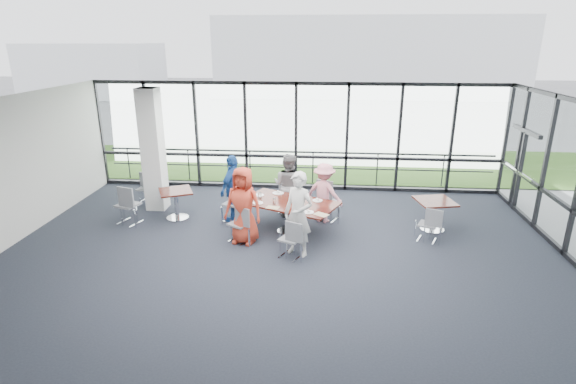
# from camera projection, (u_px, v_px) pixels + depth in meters

# --- Properties ---
(floor) EXTENTS (12.00, 10.00, 0.02)m
(floor) POSITION_uv_depth(u_px,v_px,m) (278.00, 266.00, 9.09)
(floor) COLOR #202530
(floor) RESTS_ON ground
(ceiling) EXTENTS (12.00, 10.00, 0.04)m
(ceiling) POSITION_uv_depth(u_px,v_px,m) (277.00, 107.00, 8.04)
(ceiling) COLOR silver
(ceiling) RESTS_ON ground
(wall_front) EXTENTS (12.00, 0.10, 3.20)m
(wall_front) POSITION_uv_depth(u_px,v_px,m) (215.00, 378.00, 3.85)
(wall_front) COLOR silver
(wall_front) RESTS_ON ground
(curtain_wall_back) EXTENTS (12.00, 0.10, 3.20)m
(curtain_wall_back) POSITION_uv_depth(u_px,v_px,m) (296.00, 137.00, 13.28)
(curtain_wall_back) COLOR white
(curtain_wall_back) RESTS_ON ground
(exit_door) EXTENTS (0.12, 1.60, 2.10)m
(exit_door) POSITION_uv_depth(u_px,v_px,m) (520.00, 171.00, 11.79)
(exit_door) COLOR black
(exit_door) RESTS_ON ground
(structural_column) EXTENTS (0.50, 0.50, 3.20)m
(structural_column) POSITION_uv_depth(u_px,v_px,m) (153.00, 150.00, 11.68)
(structural_column) COLOR white
(structural_column) RESTS_ON ground
(apron) EXTENTS (80.00, 70.00, 0.02)m
(apron) POSITION_uv_depth(u_px,v_px,m) (304.00, 150.00, 18.51)
(apron) COLOR slate
(apron) RESTS_ON ground
(grass_strip) EXTENTS (80.00, 5.00, 0.01)m
(grass_strip) POSITION_uv_depth(u_px,v_px,m) (301.00, 162.00, 16.62)
(grass_strip) COLOR #325417
(grass_strip) RESTS_ON ground
(hangar_main) EXTENTS (24.00, 10.00, 6.00)m
(hangar_main) POSITION_uv_depth(u_px,v_px,m) (365.00, 55.00, 37.94)
(hangar_main) COLOR white
(hangar_main) RESTS_ON ground
(hangar_aux) EXTENTS (10.00, 6.00, 4.00)m
(hangar_aux) POSITION_uv_depth(u_px,v_px,m) (94.00, 69.00, 36.29)
(hangar_aux) COLOR white
(hangar_aux) RESTS_ON ground
(guard_rail) EXTENTS (12.00, 0.06, 0.06)m
(guard_rail) POSITION_uv_depth(u_px,v_px,m) (297.00, 167.00, 14.20)
(guard_rail) COLOR #2D2D33
(guard_rail) RESTS_ON ground
(main_table) EXTENTS (2.48, 1.99, 0.75)m
(main_table) POSITION_uv_depth(u_px,v_px,m) (289.00, 206.00, 10.48)
(main_table) COLOR #351110
(main_table) RESTS_ON ground
(side_table_left) EXTENTS (1.03, 1.03, 0.75)m
(side_table_left) POSITION_uv_depth(u_px,v_px,m) (176.00, 195.00, 11.29)
(side_table_left) COLOR #351110
(side_table_left) RESTS_ON ground
(side_table_right) EXTENTS (0.99, 0.99, 0.75)m
(side_table_right) POSITION_uv_depth(u_px,v_px,m) (435.00, 205.00, 10.59)
(side_table_right) COLOR #351110
(side_table_right) RESTS_ON ground
(diner_near_left) EXTENTS (0.96, 0.74, 1.75)m
(diner_near_left) POSITION_uv_depth(u_px,v_px,m) (243.00, 205.00, 9.88)
(diner_near_left) COLOR red
(diner_near_left) RESTS_ON ground
(diner_near_right) EXTENTS (0.82, 0.75, 1.81)m
(diner_near_right) POSITION_uv_depth(u_px,v_px,m) (298.00, 214.00, 9.30)
(diner_near_right) COLOR silver
(diner_near_right) RESTS_ON ground
(diner_far_left) EXTENTS (0.93, 0.77, 1.65)m
(diner_far_left) POSITION_uv_depth(u_px,v_px,m) (288.00, 185.00, 11.39)
(diner_far_left) COLOR slate
(diner_far_left) RESTS_ON ground
(diner_far_right) EXTENTS (1.09, 0.88, 1.50)m
(diner_far_right) POSITION_uv_depth(u_px,v_px,m) (324.00, 193.00, 11.06)
(diner_far_right) COLOR pink
(diner_far_right) RESTS_ON ground
(diner_end) EXTENTS (0.91, 1.13, 1.69)m
(diner_end) POSITION_uv_depth(u_px,v_px,m) (234.00, 188.00, 11.09)
(diner_end) COLOR #1E4E9B
(diner_end) RESTS_ON ground
(chair_main_nl) EXTENTS (0.58, 0.58, 0.86)m
(chair_main_nl) POSITION_uv_depth(u_px,v_px,m) (240.00, 224.00, 10.04)
(chair_main_nl) COLOR gray
(chair_main_nl) RESTS_ON ground
(chair_main_nr) EXTENTS (0.54, 0.54, 0.84)m
(chair_main_nr) POSITION_uv_depth(u_px,v_px,m) (290.00, 239.00, 9.31)
(chair_main_nr) COLOR gray
(chair_main_nr) RESTS_ON ground
(chair_main_fl) EXTENTS (0.58, 0.58, 0.85)m
(chair_main_fl) POSITION_uv_depth(u_px,v_px,m) (288.00, 198.00, 11.68)
(chair_main_fl) COLOR gray
(chair_main_fl) RESTS_ON ground
(chair_main_fr) EXTENTS (0.62, 0.62, 0.96)m
(chair_main_fr) POSITION_uv_depth(u_px,v_px,m) (328.00, 202.00, 11.25)
(chair_main_fr) COLOR gray
(chair_main_fr) RESTS_ON ground
(chair_main_end) EXTENTS (0.59, 0.59, 0.93)m
(chair_main_end) POSITION_uv_depth(u_px,v_px,m) (234.00, 203.00, 11.18)
(chair_main_end) COLOR gray
(chair_main_end) RESTS_ON ground
(chair_spare_la) EXTENTS (0.61, 0.61, 0.98)m
(chair_spare_la) POSITION_uv_depth(u_px,v_px,m) (128.00, 205.00, 11.01)
(chair_spare_la) COLOR gray
(chair_spare_la) RESTS_ON ground
(chair_spare_lb) EXTENTS (0.46, 0.46, 0.80)m
(chair_spare_lb) POSITION_uv_depth(u_px,v_px,m) (145.00, 189.00, 12.46)
(chair_spare_lb) COLOR gray
(chair_spare_lb) RESTS_ON ground
(chair_spare_r) EXTENTS (0.51, 0.51, 0.80)m
(chair_spare_r) POSITION_uv_depth(u_px,v_px,m) (428.00, 224.00, 10.08)
(chair_spare_r) COLOR gray
(chair_spare_r) RESTS_ON ground
(plate_nl) EXTENTS (0.24, 0.24, 0.01)m
(plate_nl) POSITION_uv_depth(u_px,v_px,m) (258.00, 203.00, 10.37)
(plate_nl) COLOR white
(plate_nl) RESTS_ON main_table
(plate_nr) EXTENTS (0.24, 0.24, 0.01)m
(plate_nr) POSITION_uv_depth(u_px,v_px,m) (308.00, 212.00, 9.81)
(plate_nr) COLOR white
(plate_nr) RESTS_ON main_table
(plate_fl) EXTENTS (0.28, 0.28, 0.01)m
(plate_fl) POSITION_uv_depth(u_px,v_px,m) (278.00, 193.00, 11.04)
(plate_fl) COLOR white
(plate_fl) RESTS_ON main_table
(plate_fr) EXTENTS (0.24, 0.24, 0.01)m
(plate_fr) POSITION_uv_depth(u_px,v_px,m) (317.00, 200.00, 10.53)
(plate_fr) COLOR white
(plate_fr) RESTS_ON main_table
(plate_end) EXTENTS (0.25, 0.25, 0.01)m
(plate_end) POSITION_uv_depth(u_px,v_px,m) (259.00, 195.00, 10.88)
(plate_end) COLOR white
(plate_end) RESTS_ON main_table
(tumbler_a) EXTENTS (0.07, 0.07, 0.13)m
(tumbler_a) POSITION_uv_depth(u_px,v_px,m) (274.00, 201.00, 10.31)
(tumbler_a) COLOR white
(tumbler_a) RESTS_ON main_table
(tumbler_b) EXTENTS (0.07, 0.07, 0.14)m
(tumbler_b) POSITION_uv_depth(u_px,v_px,m) (299.00, 205.00, 10.07)
(tumbler_b) COLOR white
(tumbler_b) RESTS_ON main_table
(tumbler_c) EXTENTS (0.07, 0.07, 0.13)m
(tumbler_c) POSITION_uv_depth(u_px,v_px,m) (294.00, 196.00, 10.65)
(tumbler_c) COLOR white
(tumbler_c) RESTS_ON main_table
(tumbler_d) EXTENTS (0.07, 0.07, 0.15)m
(tumbler_d) POSITION_uv_depth(u_px,v_px,m) (260.00, 196.00, 10.65)
(tumbler_d) COLOR white
(tumbler_d) RESTS_ON main_table
(menu_a) EXTENTS (0.33, 0.27, 0.00)m
(menu_a) POSITION_uv_depth(u_px,v_px,m) (273.00, 207.00, 10.11)
(menu_a) COLOR beige
(menu_a) RESTS_ON main_table
(menu_b) EXTENTS (0.37, 0.35, 0.00)m
(menu_b) POSITION_uv_depth(u_px,v_px,m) (321.00, 215.00, 9.70)
(menu_b) COLOR beige
(menu_b) RESTS_ON main_table
(menu_c) EXTENTS (0.33, 0.28, 0.00)m
(menu_c) POSITION_uv_depth(u_px,v_px,m) (302.00, 197.00, 10.74)
(menu_c) COLOR beige
(menu_c) RESTS_ON main_table
(condiment_caddy) EXTENTS (0.10, 0.07, 0.04)m
(condiment_caddy) POSITION_uv_depth(u_px,v_px,m) (291.00, 201.00, 10.45)
(condiment_caddy) COLOR black
(condiment_caddy) RESTS_ON main_table
(ketchup_bottle) EXTENTS (0.06, 0.06, 0.18)m
(ketchup_bottle) POSITION_uv_depth(u_px,v_px,m) (291.00, 198.00, 10.41)
(ketchup_bottle) COLOR #A21100
(ketchup_bottle) RESTS_ON main_table
(green_bottle) EXTENTS (0.05, 0.05, 0.20)m
(green_bottle) POSITION_uv_depth(u_px,v_px,m) (296.00, 198.00, 10.42)
(green_bottle) COLOR #227426
(green_bottle) RESTS_ON main_table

